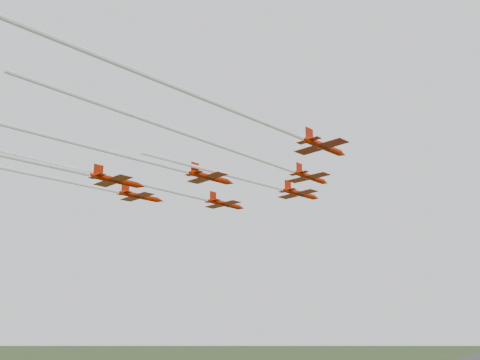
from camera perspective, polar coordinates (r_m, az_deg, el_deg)
The scene contains 7 objects.
jet_lead at distance 107.03m, azimuth 3.18°, elevation -0.63°, with size 17.81×43.49×2.73m.
jet_row2_left at distance 103.03m, azimuth -7.46°, elevation -1.18°, with size 19.00×56.53×2.55m.
jet_row2_right at distance 86.81m, azimuth 1.02°, elevation 2.56°, with size 19.27×60.75×2.47m.
jet_row3_left at distance 109.84m, azimuth -14.75°, elevation -0.83°, with size 16.89×44.73×2.70m.
jet_row3_mid at distance 90.88m, azimuth -8.33°, elevation 1.57°, with size 17.90×46.36×2.59m.
jet_row3_right at distance 67.69m, azimuth 1.36°, elevation 6.62°, with size 19.49×55.95×2.44m.
jet_row4_left at distance 87.64m, azimuth -22.49°, elevation 2.08°, with size 22.36×61.59×2.61m.
Camera 1 is at (42.29, -81.48, 22.04)m, focal length 40.00 mm.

